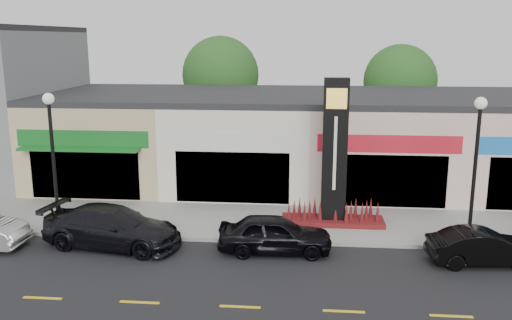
% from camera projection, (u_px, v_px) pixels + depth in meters
% --- Properties ---
extents(ground, '(120.00, 120.00, 0.00)m').
position_uv_depth(ground, '(250.00, 265.00, 18.70)').
color(ground, black).
rests_on(ground, ground).
extents(sidewalk, '(52.00, 4.30, 0.15)m').
position_uv_depth(sidewalk, '(261.00, 221.00, 22.90)').
color(sidewalk, gray).
rests_on(sidewalk, ground).
extents(curb, '(52.00, 0.20, 0.15)m').
position_uv_depth(curb, '(256.00, 241.00, 20.72)').
color(curb, gray).
rests_on(curb, ground).
extents(shop_beige, '(7.00, 10.85, 4.80)m').
position_uv_depth(shop_beige, '(119.00, 135.00, 30.06)').
color(shop_beige, tan).
rests_on(shop_beige, ground).
extents(shop_cream, '(7.00, 10.01, 4.80)m').
position_uv_depth(shop_cream, '(244.00, 137.00, 29.45)').
color(shop_cream, white).
rests_on(shop_cream, ground).
extents(shop_pink_w, '(7.00, 10.01, 4.80)m').
position_uv_depth(shop_pink_w, '(375.00, 139.00, 28.83)').
color(shop_pink_w, beige).
rests_on(shop_pink_w, ground).
extents(shop_pink_e, '(7.00, 10.01, 4.80)m').
position_uv_depth(shop_pink_e, '(511.00, 141.00, 28.21)').
color(shop_pink_e, beige).
rests_on(shop_pink_e, ground).
extents(tree_rear_west, '(5.20, 5.20, 7.83)m').
position_uv_depth(tree_rear_west, '(221.00, 75.00, 36.84)').
color(tree_rear_west, '#382619').
rests_on(tree_rear_west, ground).
extents(tree_rear_mid, '(4.80, 4.80, 7.29)m').
position_uv_depth(tree_rear_mid, '(400.00, 81.00, 35.86)').
color(tree_rear_mid, '#382619').
rests_on(tree_rear_mid, ground).
extents(lamp_west_near, '(0.44, 0.44, 5.47)m').
position_uv_depth(lamp_west_near, '(52.00, 148.00, 21.07)').
color(lamp_west_near, black).
rests_on(lamp_west_near, sidewalk).
extents(lamp_east_near, '(0.44, 0.44, 5.47)m').
position_uv_depth(lamp_east_near, '(476.00, 156.00, 19.65)').
color(lamp_east_near, black).
rests_on(lamp_east_near, sidewalk).
extents(pylon_sign, '(4.20, 1.30, 6.00)m').
position_uv_depth(pylon_sign, '(334.00, 174.00, 22.01)').
color(pylon_sign, '#5D1710').
rests_on(pylon_sign, sidewalk).
extents(car_dark_sedan, '(2.96, 5.52, 1.52)m').
position_uv_depth(car_dark_sedan, '(112.00, 227.00, 20.22)').
color(car_dark_sedan, black).
rests_on(car_dark_sedan, ground).
extents(car_black_sedan, '(1.80, 4.18, 1.40)m').
position_uv_depth(car_black_sedan, '(275.00, 234.00, 19.68)').
color(car_black_sedan, black).
rests_on(car_black_sedan, ground).
extents(car_black_conv, '(1.64, 3.87, 1.24)m').
position_uv_depth(car_black_conv, '(484.00, 247.00, 18.64)').
color(car_black_conv, black).
rests_on(car_black_conv, ground).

